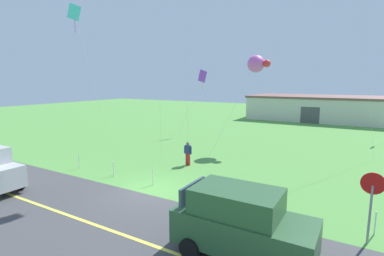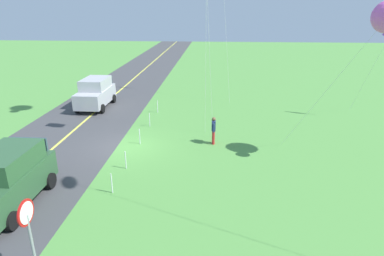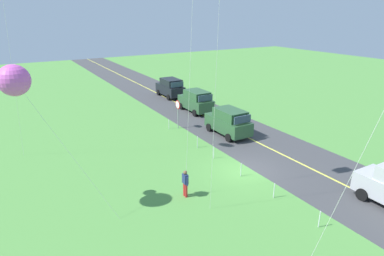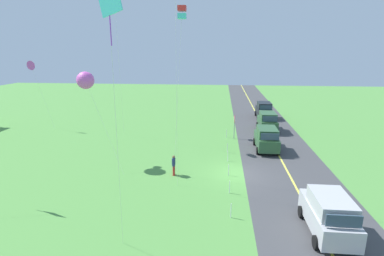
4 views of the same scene
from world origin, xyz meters
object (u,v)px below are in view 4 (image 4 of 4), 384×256
at_px(person_adult_near, 174,165).
at_px(kite_yellow_high, 31,66).
at_px(car_parked_east_far, 264,110).
at_px(kite_blue_mid, 109,3).
at_px(kite_orange_near, 86,80).
at_px(stop_sign, 234,122).
at_px(kite_red_low, 182,13).
at_px(car_parked_west_near, 329,214).
at_px(car_suv_foreground, 267,138).
at_px(car_parked_east_near, 267,121).

distance_m(person_adult_near, kite_yellow_high, 23.56).
xyz_separation_m(car_parked_east_far, kite_blue_mid, (-31.85, 9.89, 9.75)).
bearing_deg(kite_orange_near, stop_sign, -56.47).
height_order(car_parked_east_far, kite_red_low, kite_red_low).
distance_m(car_parked_west_near, stop_sign, 17.60).
height_order(car_parked_west_near, kite_orange_near, kite_orange_near).
distance_m(car_parked_west_near, kite_red_low, 15.33).
height_order(kite_red_low, kite_blue_mid, kite_red_low).
xyz_separation_m(kite_yellow_high, kite_orange_near, (-10.51, -11.33, -0.56)).
bearing_deg(car_parked_west_near, car_parked_east_far, -0.76).
xyz_separation_m(car_suv_foreground, kite_blue_mid, (-17.71, 8.26, 9.75)).
bearing_deg(stop_sign, kite_yellow_high, 84.45).
xyz_separation_m(car_parked_east_near, kite_red_low, (-13.69, 8.34, 10.66)).
relative_size(kite_red_low, kite_blue_mid, 1.04).
bearing_deg(stop_sign, car_parked_east_far, -23.30).
height_order(car_parked_east_far, person_adult_near, car_parked_east_far).
height_order(car_suv_foreground, kite_red_low, kite_red_low).
distance_m(kite_red_low, kite_blue_mid, 11.28).
bearing_deg(car_parked_west_near, car_suv_foreground, 5.34).
bearing_deg(kite_red_low, car_suv_foreground, -48.00).
bearing_deg(kite_blue_mid, car_parked_east_near, -20.62).
distance_m(car_parked_east_near, person_adult_near, 16.64).
bearing_deg(kite_blue_mid, person_adult_near, -1.72).
relative_size(person_adult_near, kite_yellow_high, 0.20).
height_order(kite_yellow_high, kite_orange_near, kite_yellow_high).
xyz_separation_m(car_parked_west_near, stop_sign, (17.08, 4.20, 0.65)).
height_order(person_adult_near, kite_orange_near, kite_orange_near).
bearing_deg(kite_orange_near, car_suv_foreground, -73.07).
xyz_separation_m(car_suv_foreground, car_parked_east_far, (14.14, -1.63, 0.00)).
bearing_deg(kite_orange_near, kite_blue_mid, -151.57).
bearing_deg(car_parked_west_near, person_adult_near, 53.73).
relative_size(car_parked_east_near, stop_sign, 1.72).
height_order(car_parked_east_far, kite_yellow_high, kite_yellow_high).
bearing_deg(kite_orange_near, kite_red_low, -102.90).
height_order(car_parked_east_near, kite_orange_near, kite_orange_near).
bearing_deg(car_parked_east_far, kite_blue_mid, 162.75).
distance_m(stop_sign, kite_blue_mid, 23.73).
relative_size(car_suv_foreground, person_adult_near, 2.75).
xyz_separation_m(car_suv_foreground, kite_yellow_high, (5.85, 26.65, 6.41)).
bearing_deg(kite_red_low, car_parked_east_near, -31.35).
bearing_deg(car_parked_east_near, kite_yellow_high, 92.74).
xyz_separation_m(car_parked_east_far, car_parked_west_near, (-27.67, 0.37, 0.00)).
bearing_deg(car_parked_east_far, car_parked_east_near, 175.69).
bearing_deg(kite_red_low, car_parked_west_near, -129.55).
height_order(car_suv_foreground, kite_blue_mid, kite_blue_mid).
xyz_separation_m(kite_red_low, kite_blue_mid, (-11.20, 1.02, -0.90)).
distance_m(car_parked_east_far, kite_orange_near, 25.98).
bearing_deg(car_suv_foreground, car_parked_east_near, -8.76).
height_order(car_parked_west_near, kite_blue_mid, kite_blue_mid).
relative_size(car_parked_east_far, kite_red_low, 0.36).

